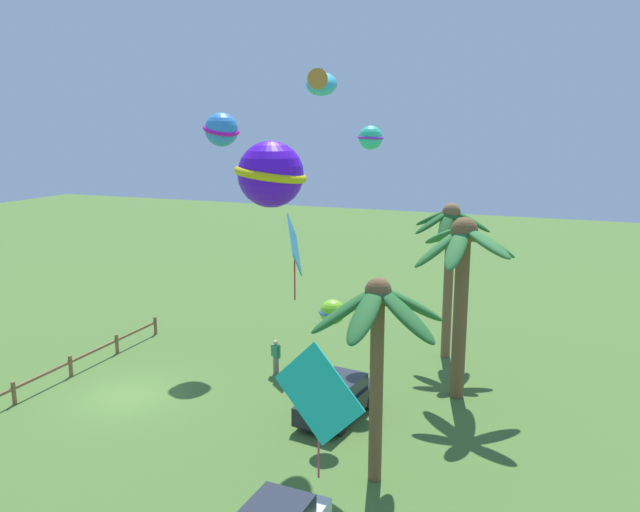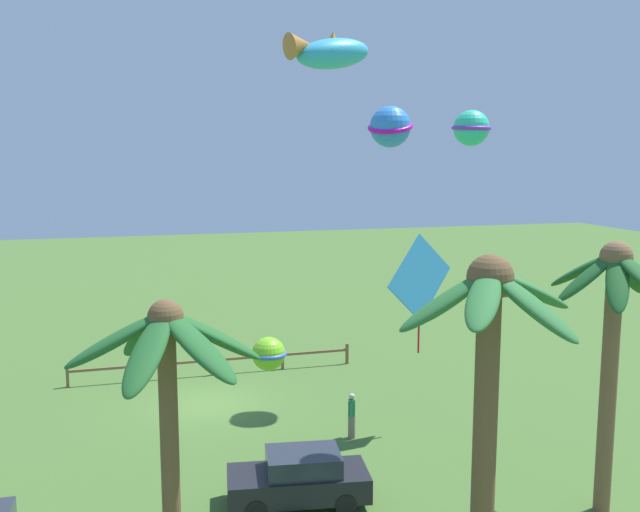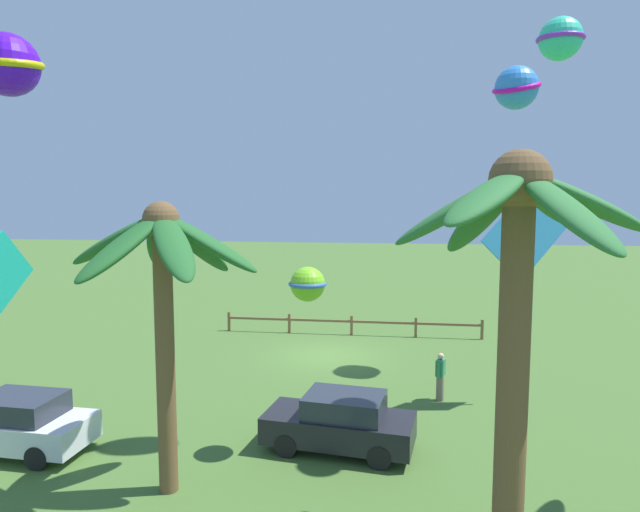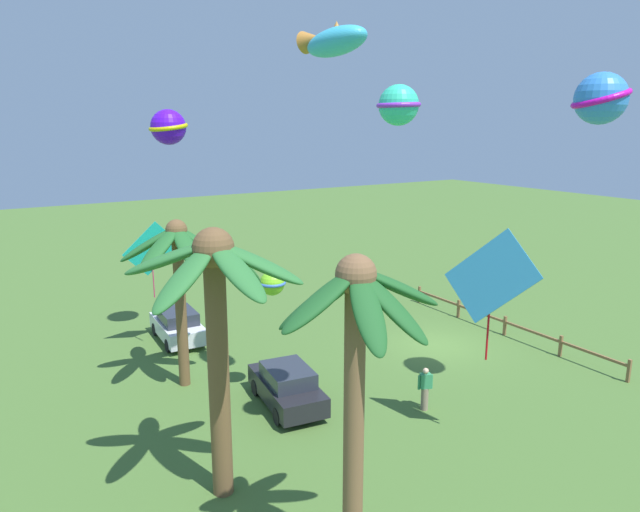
{
  "view_description": "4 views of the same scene",
  "coord_description": "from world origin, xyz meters",
  "px_view_note": "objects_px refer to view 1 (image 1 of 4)",
  "views": [
    {
      "loc": [
        19.35,
        16.24,
        10.91
      ],
      "look_at": [
        -2.15,
        7.66,
        6.07
      ],
      "focal_mm": 34.98,
      "sensor_mm": 36.0,
      "label": 1
    },
    {
      "loc": [
        3.08,
        26.74,
        9.68
      ],
      "look_at": [
        -2.33,
        7.68,
        6.83
      ],
      "focal_mm": 39.8,
      "sensor_mm": 36.0,
      "label": 2
    },
    {
      "loc": [
        -2.87,
        22.58,
        6.59
      ],
      "look_at": [
        -0.72,
        7.31,
        4.99
      ],
      "focal_mm": 31.01,
      "sensor_mm": 36.0,
      "label": 3
    },
    {
      "loc": [
        -18.32,
        17.74,
        9.93
      ],
      "look_at": [
        -1.79,
        7.48,
        5.48
      ],
      "focal_mm": 32.26,
      "sensor_mm": 36.0,
      "label": 4
    }
  ],
  "objects_px": {
    "kite_diamond_3": "(319,396)",
    "palm_tree_2": "(450,243)",
    "palm_tree_1": "(377,325)",
    "kite_ball_2": "(221,130)",
    "kite_fish_0": "(321,83)",
    "kite_ball_6": "(332,312)",
    "spectator_0": "(276,357)",
    "kite_diamond_5": "(294,246)",
    "parked_car_0": "(338,398)",
    "kite_ball_1": "(271,174)",
    "palm_tree_0": "(462,265)",
    "kite_ball_4": "(371,138)"
  },
  "relations": [
    {
      "from": "palm_tree_1",
      "to": "kite_ball_6",
      "type": "xyz_separation_m",
      "value": [
        -2.77,
        -2.48,
        -0.65
      ]
    },
    {
      "from": "palm_tree_0",
      "to": "kite_diamond_5",
      "type": "relative_size",
      "value": 1.79
    },
    {
      "from": "kite_ball_4",
      "to": "kite_ball_6",
      "type": "xyz_separation_m",
      "value": [
        6.08,
        0.57,
        -6.0
      ]
    },
    {
      "from": "palm_tree_0",
      "to": "parked_car_0",
      "type": "relative_size",
      "value": 1.82
    },
    {
      "from": "parked_car_0",
      "to": "spectator_0",
      "type": "relative_size",
      "value": 2.57
    },
    {
      "from": "kite_ball_1",
      "to": "kite_ball_2",
      "type": "relative_size",
      "value": 0.86
    },
    {
      "from": "palm_tree_1",
      "to": "spectator_0",
      "type": "bearing_deg",
      "value": -134.66
    },
    {
      "from": "parked_car_0",
      "to": "kite_fish_0",
      "type": "xyz_separation_m",
      "value": [
        -1.17,
        -1.15,
        11.71
      ]
    },
    {
      "from": "kite_ball_1",
      "to": "kite_ball_2",
      "type": "bearing_deg",
      "value": -145.72
    },
    {
      "from": "spectator_0",
      "to": "kite_ball_4",
      "type": "relative_size",
      "value": 1.37
    },
    {
      "from": "palm_tree_2",
      "to": "kite_ball_1",
      "type": "relative_size",
      "value": 3.57
    },
    {
      "from": "kite_diamond_3",
      "to": "palm_tree_2",
      "type": "bearing_deg",
      "value": 179.14
    },
    {
      "from": "palm_tree_2",
      "to": "kite_diamond_3",
      "type": "distance_m",
      "value": 15.81
    },
    {
      "from": "palm_tree_1",
      "to": "kite_ball_1",
      "type": "bearing_deg",
      "value": -16.28
    },
    {
      "from": "spectator_0",
      "to": "kite_ball_1",
      "type": "height_order",
      "value": "kite_ball_1"
    },
    {
      "from": "palm_tree_0",
      "to": "palm_tree_2",
      "type": "relative_size",
      "value": 1.0
    },
    {
      "from": "kite_diamond_5",
      "to": "kite_ball_6",
      "type": "distance_m",
      "value": 7.6
    },
    {
      "from": "palm_tree_0",
      "to": "kite_ball_6",
      "type": "bearing_deg",
      "value": -41.31
    },
    {
      "from": "palm_tree_2",
      "to": "kite_diamond_5",
      "type": "xyz_separation_m",
      "value": [
        2.51,
        -6.79,
        -0.15
      ]
    },
    {
      "from": "kite_ball_2",
      "to": "palm_tree_2",
      "type": "bearing_deg",
      "value": 101.14
    },
    {
      "from": "palm_tree_2",
      "to": "kite_ball_4",
      "type": "relative_size",
      "value": 6.43
    },
    {
      "from": "kite_ball_1",
      "to": "kite_diamond_5",
      "type": "distance_m",
      "value": 15.14
    },
    {
      "from": "palm_tree_0",
      "to": "parked_car_0",
      "type": "distance_m",
      "value": 7.11
    },
    {
      "from": "kite_fish_0",
      "to": "kite_diamond_3",
      "type": "height_order",
      "value": "kite_fish_0"
    },
    {
      "from": "spectator_0",
      "to": "kite_diamond_3",
      "type": "distance_m",
      "value": 13.09
    },
    {
      "from": "spectator_0",
      "to": "kite_ball_2",
      "type": "bearing_deg",
      "value": -124.97
    },
    {
      "from": "palm_tree_1",
      "to": "kite_ball_2",
      "type": "bearing_deg",
      "value": -131.25
    },
    {
      "from": "kite_diamond_5",
      "to": "kite_ball_2",
      "type": "bearing_deg",
      "value": -95.57
    },
    {
      "from": "kite_ball_1",
      "to": "kite_ball_4",
      "type": "height_order",
      "value": "kite_ball_4"
    },
    {
      "from": "palm_tree_1",
      "to": "kite_ball_2",
      "type": "distance_m",
      "value": 15.32
    },
    {
      "from": "kite_ball_2",
      "to": "kite_diamond_3",
      "type": "bearing_deg",
      "value": 37.59
    },
    {
      "from": "kite_fish_0",
      "to": "parked_car_0",
      "type": "bearing_deg",
      "value": 44.46
    },
    {
      "from": "spectator_0",
      "to": "kite_ball_6",
      "type": "relative_size",
      "value": 1.53
    },
    {
      "from": "palm_tree_2",
      "to": "kite_fish_0",
      "type": "bearing_deg",
      "value": -29.35
    },
    {
      "from": "kite_ball_1",
      "to": "palm_tree_0",
      "type": "bearing_deg",
      "value": 167.14
    },
    {
      "from": "palm_tree_2",
      "to": "parked_car_0",
      "type": "relative_size",
      "value": 1.82
    },
    {
      "from": "kite_ball_1",
      "to": "kite_fish_0",
      "type": "bearing_deg",
      "value": -165.27
    },
    {
      "from": "kite_ball_1",
      "to": "kite_ball_6",
      "type": "bearing_deg",
      "value": -170.59
    },
    {
      "from": "kite_fish_0",
      "to": "kite_diamond_5",
      "type": "distance_m",
      "value": 8.74
    },
    {
      "from": "spectator_0",
      "to": "kite_diamond_5",
      "type": "xyz_separation_m",
      "value": [
        -2.5,
        -0.16,
        4.6
      ]
    },
    {
      "from": "kite_fish_0",
      "to": "kite_ball_4",
      "type": "distance_m",
      "value": 4.59
    },
    {
      "from": "kite_ball_6",
      "to": "kite_ball_4",
      "type": "bearing_deg",
      "value": -174.64
    },
    {
      "from": "palm_tree_1",
      "to": "kite_ball_6",
      "type": "relative_size",
      "value": 6.29
    },
    {
      "from": "parked_car_0",
      "to": "kite_ball_1",
      "type": "distance_m",
      "value": 12.21
    },
    {
      "from": "parked_car_0",
      "to": "kite_diamond_3",
      "type": "relative_size",
      "value": 1.19
    },
    {
      "from": "palm_tree_1",
      "to": "palm_tree_2",
      "type": "distance_m",
      "value": 11.51
    },
    {
      "from": "parked_car_0",
      "to": "kite_fish_0",
      "type": "distance_m",
      "value": 11.82
    },
    {
      "from": "kite_diamond_5",
      "to": "kite_ball_1",
      "type": "bearing_deg",
      "value": 22.1
    },
    {
      "from": "palm_tree_2",
      "to": "kite_fish_0",
      "type": "height_order",
      "value": "kite_fish_0"
    },
    {
      "from": "palm_tree_2",
      "to": "kite_ball_1",
      "type": "height_order",
      "value": "kite_ball_1"
    }
  ]
}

